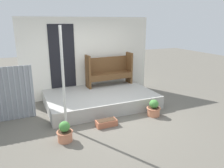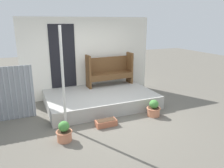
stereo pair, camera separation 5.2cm
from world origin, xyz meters
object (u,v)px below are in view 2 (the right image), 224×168
Objects in this scene: support_post at (63,80)px; flower_pot_middle at (154,109)px; flower_pot_left at (64,132)px; planter_box_rect at (106,123)px; bench at (109,70)px.

support_post is 2.54m from flower_pot_middle.
support_post reaches higher than flower_pot_middle.
planter_box_rect is (1.07, 0.30, -0.12)m from flower_pot_left.
bench is 3.54× the size of flower_pot_middle.
flower_pot_middle is at bearing 2.27° from planter_box_rect.
bench reaches higher than flower_pot_middle.
planter_box_rect is (-0.96, -2.10, -0.83)m from bench.
support_post is at bearing 75.61° from flower_pot_left.
flower_pot_left is at bearing -132.30° from bench.
flower_pot_left is (-0.14, -0.56, -1.00)m from support_post.
flower_pot_left is 2.50m from flower_pot_middle.
support_post reaches higher than flower_pot_left.
planter_box_rect is at bearing -177.73° from flower_pot_middle.
flower_pot_left is 0.88× the size of planter_box_rect.
flower_pot_middle reaches higher than planter_box_rect.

